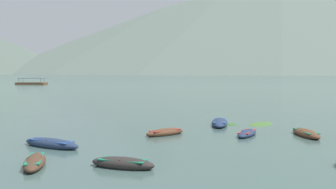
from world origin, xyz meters
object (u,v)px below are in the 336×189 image
Objects in this scene: rowboat_2 at (51,144)px; rowboat_5 at (35,162)px; rowboat_9 at (123,163)px; rowboat_4 at (247,133)px; rowboat_0 at (220,123)px; rowboat_1 at (165,132)px; ferry_0 at (32,83)px; rowboat_8 at (306,133)px.

rowboat_5 is (0.17, -4.42, -0.02)m from rowboat_2.
rowboat_2 reaches higher than rowboat_9.
rowboat_5 is at bearing -150.53° from rowboat_4.
rowboat_9 is at bearing -120.68° from rowboat_0.
rowboat_0 is 17.08m from rowboat_5.
rowboat_1 is at bearing -138.50° from rowboat_0.
ferry_0 is (-35.87, 122.16, 0.26)m from rowboat_9.
rowboat_8 is (4.02, -0.56, 0.03)m from rowboat_4.
rowboat_1 is at bearing 172.16° from rowboat_8.
rowboat_2 is 0.35× the size of ferry_0.
rowboat_8 is at bearing -50.68° from rowboat_0.
rowboat_4 is at bearing -68.82° from ferry_0.
rowboat_0 is 1.45× the size of rowboat_9.
rowboat_4 is at bearing 172.11° from rowboat_8.
rowboat_1 is 7.86m from rowboat_2.
rowboat_0 is 15.17m from rowboat_9.
rowboat_4 is at bearing -7.81° from rowboat_1.
rowboat_5 is at bearing -134.03° from rowboat_0.
rowboat_9 is 0.28× the size of ferry_0.
rowboat_1 reaches higher than rowboat_5.
rowboat_5 is 4.20m from rowboat_9.
rowboat_5 is at bearing -87.86° from rowboat_2.
rowboat_8 is (16.58, 6.54, 0.00)m from rowboat_5.
ferry_0 reaches higher than rowboat_8.
rowboat_0 is 1.17× the size of rowboat_2.
rowboat_8 is (9.68, -1.33, 0.00)m from rowboat_1.
rowboat_1 is 0.92× the size of rowboat_5.
rowboat_1 is at bearing 172.19° from rowboat_4.
ferry_0 is at bearing 106.36° from rowboat_9.
rowboat_9 is at bearing -73.64° from ferry_0.
rowboat_5 reaches higher than rowboat_4.
rowboat_0 is 1.47× the size of rowboat_1.
rowboat_8 reaches higher than rowboat_5.
rowboat_2 is 16.87m from rowboat_8.
rowboat_0 is 6.65m from rowboat_1.
rowboat_0 is 1.26× the size of rowboat_8.
rowboat_2 is 1.16× the size of rowboat_5.
ferry_0 is (-31.73, 121.40, 0.27)m from rowboat_5.
ferry_0 is (-43.61, 109.12, 0.25)m from rowboat_0.
rowboat_2 is 13.00m from rowboat_4.
rowboat_5 is at bearing -75.35° from ferry_0.
rowboat_0 is 0.41× the size of ferry_0.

